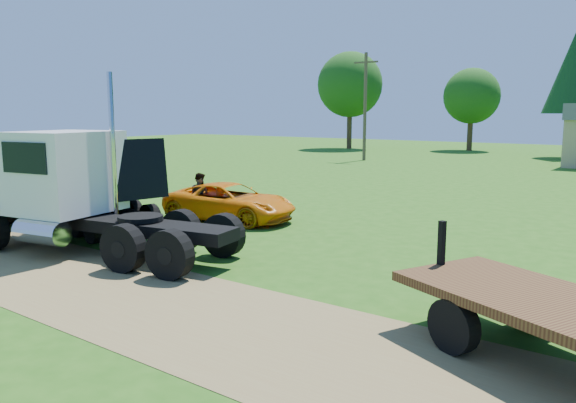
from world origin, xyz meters
The scene contains 6 objects.
ground centered at (0.00, 0.00, 0.00)m, with size 140.00×140.00×0.00m, color #225512.
dirt_track centered at (0.00, 0.00, 0.01)m, with size 120.00×4.20×0.01m, color brown.
white_semi_tractor centered at (-5.75, 1.73, 1.77)m, with size 8.79×4.19×5.19m.
black_dump_truck centered at (-7.99, 4.03, 1.78)m, with size 7.63×3.64×3.23m.
orange_pickup centered at (-4.95, 7.90, 0.71)m, with size 2.34×5.07×1.41m, color orange.
spectator_b centered at (-6.11, 7.49, 0.89)m, with size 0.86×0.67×1.77m, color #999999.
Camera 1 is at (9.12, -7.62, 4.03)m, focal length 35.00 mm.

